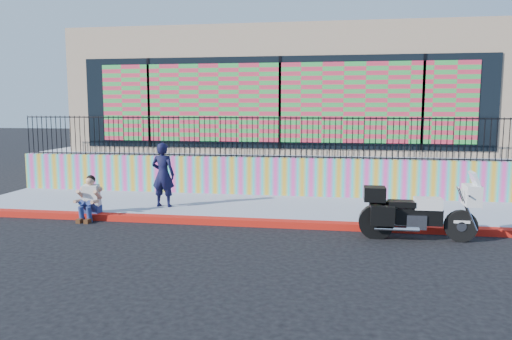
# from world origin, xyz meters

# --- Properties ---
(ground) EXTENTS (90.00, 90.00, 0.00)m
(ground) POSITION_xyz_m (0.00, 0.00, 0.00)
(ground) COLOR black
(ground) RESTS_ON ground
(red_curb) EXTENTS (16.00, 0.30, 0.15)m
(red_curb) POSITION_xyz_m (0.00, 0.00, 0.07)
(red_curb) COLOR red
(red_curb) RESTS_ON ground
(sidewalk) EXTENTS (16.00, 3.00, 0.15)m
(sidewalk) POSITION_xyz_m (0.00, 1.65, 0.07)
(sidewalk) COLOR #888FA4
(sidewalk) RESTS_ON ground
(mural_wall) EXTENTS (16.00, 0.20, 1.10)m
(mural_wall) POSITION_xyz_m (0.00, 3.25, 0.70)
(mural_wall) COLOR #EA3D9D
(mural_wall) RESTS_ON sidewalk
(metal_fence) EXTENTS (15.80, 0.04, 1.20)m
(metal_fence) POSITION_xyz_m (0.00, 3.25, 1.85)
(metal_fence) COLOR black
(metal_fence) RESTS_ON mural_wall
(elevated_platform) EXTENTS (16.00, 10.00, 1.25)m
(elevated_platform) POSITION_xyz_m (0.00, 8.35, 0.62)
(elevated_platform) COLOR #888FA4
(elevated_platform) RESTS_ON ground
(storefront_building) EXTENTS (14.00, 8.06, 4.00)m
(storefront_building) POSITION_xyz_m (0.00, 8.13, 3.25)
(storefront_building) COLOR tan
(storefront_building) RESTS_ON elevated_platform
(police_motorcycle) EXTENTS (2.34, 0.77, 1.45)m
(police_motorcycle) POSITION_xyz_m (3.41, -0.64, 0.61)
(police_motorcycle) COLOR black
(police_motorcycle) RESTS_ON ground
(police_officer) EXTENTS (0.64, 0.45, 1.67)m
(police_officer) POSITION_xyz_m (-2.67, 1.09, 0.99)
(police_officer) COLOR black
(police_officer) RESTS_ON sidewalk
(seated_man) EXTENTS (0.54, 0.71, 1.06)m
(seated_man) POSITION_xyz_m (-4.13, -0.12, 0.45)
(seated_man) COLOR navy
(seated_man) RESTS_ON ground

